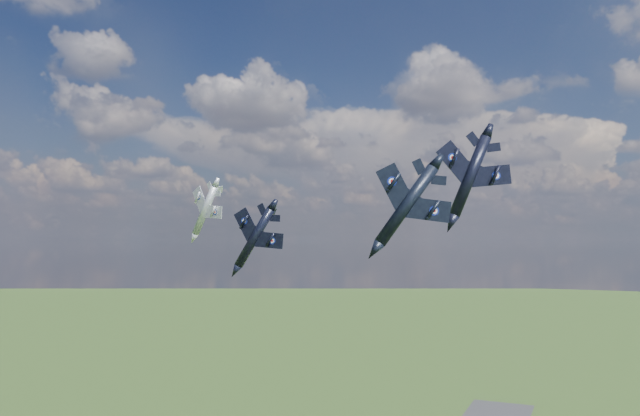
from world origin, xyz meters
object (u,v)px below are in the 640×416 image
at_px(jet_lead_navy, 255,237).
at_px(jet_right_navy, 407,205).
at_px(jet_high_navy, 470,176).
at_px(jet_left_silver, 205,210).

relative_size(jet_lead_navy, jet_right_navy, 1.11).
xyz_separation_m(jet_right_navy, jet_high_navy, (0.86, 29.32, 5.56)).
relative_size(jet_right_navy, jet_left_silver, 0.96).
bearing_deg(jet_right_navy, jet_high_navy, 68.22).
xyz_separation_m(jet_lead_navy, jet_left_silver, (-14.04, 7.51, 4.71)).
xyz_separation_m(jet_lead_navy, jet_right_navy, (30.10, -23.05, 3.01)).
height_order(jet_right_navy, jet_high_navy, jet_high_navy).
xyz_separation_m(jet_high_navy, jet_left_silver, (-45.00, 1.24, -3.87)).
bearing_deg(jet_high_navy, jet_left_silver, 154.17).
relative_size(jet_lead_navy, jet_left_silver, 1.07).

